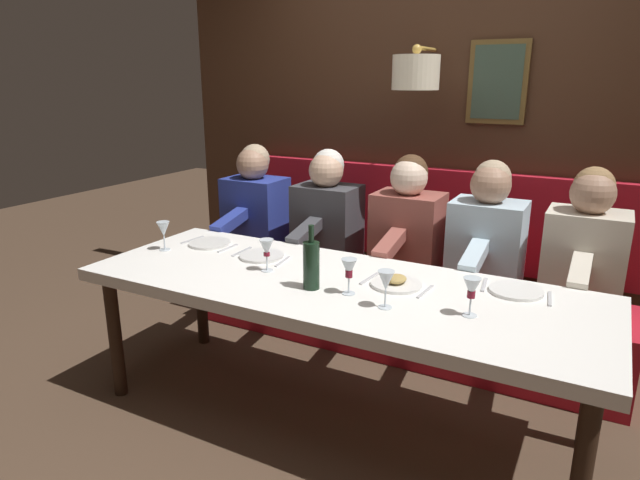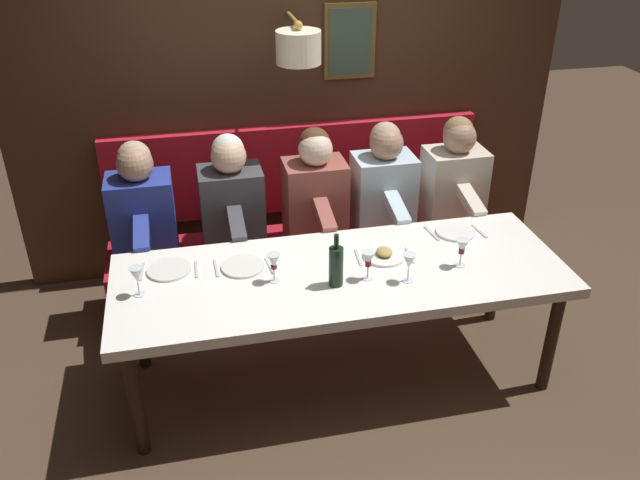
{
  "view_description": "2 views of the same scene",
  "coord_description": "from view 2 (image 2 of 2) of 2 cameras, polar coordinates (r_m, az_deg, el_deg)",
  "views": [
    {
      "loc": [
        -2.19,
        -1.09,
        1.67
      ],
      "look_at": [
        0.05,
        0.11,
        0.92
      ],
      "focal_mm": 30.9,
      "sensor_mm": 36.0,
      "label": 1
    },
    {
      "loc": [
        -2.95,
        0.77,
        2.65
      ],
      "look_at": [
        0.05,
        0.11,
        0.92
      ],
      "focal_mm": 36.96,
      "sensor_mm": 36.0,
      "label": 2
    }
  ],
  "objects": [
    {
      "name": "ground_plane",
      "position": [
        4.04,
        1.68,
        -11.63
      ],
      "size": [
        12.0,
        12.0,
        0.0
      ],
      "primitive_type": "plane",
      "color": "#4C3828"
    },
    {
      "name": "dining_table",
      "position": [
        3.63,
        1.83,
        -3.55
      ],
      "size": [
        0.9,
        2.47,
        0.74
      ],
      "color": "white",
      "rests_on": "ground_plane"
    },
    {
      "name": "banquette_bench",
      "position": [
        4.6,
        -0.94,
        -2.38
      ],
      "size": [
        0.52,
        2.67,
        0.45
      ],
      "primitive_type": "cube",
      "color": "red",
      "rests_on": "ground_plane"
    },
    {
      "name": "back_wall_panel",
      "position": [
        4.66,
        -2.49,
        13.39
      ],
      "size": [
        0.59,
        3.87,
        2.9
      ],
      "color": "#422819",
      "rests_on": "ground_plane"
    },
    {
      "name": "diner_nearest",
      "position": [
        4.6,
        11.57,
        5.32
      ],
      "size": [
        0.6,
        0.4,
        0.79
      ],
      "color": "beige",
      "rests_on": "banquette_bench"
    },
    {
      "name": "diner_near",
      "position": [
        4.43,
        5.54,
        4.83
      ],
      "size": [
        0.6,
        0.4,
        0.79
      ],
      "color": "silver",
      "rests_on": "banquette_bench"
    },
    {
      "name": "diner_middle",
      "position": [
        4.32,
        -0.42,
        4.3
      ],
      "size": [
        0.6,
        0.4,
        0.79
      ],
      "color": "#934C42",
      "rests_on": "banquette_bench"
    },
    {
      "name": "diner_far",
      "position": [
        4.25,
        -7.67,
        3.59
      ],
      "size": [
        0.6,
        0.4,
        0.79
      ],
      "color": "#3D3D42",
      "rests_on": "banquette_bench"
    },
    {
      "name": "diner_farthest",
      "position": [
        4.26,
        -15.21,
        2.78
      ],
      "size": [
        0.6,
        0.4,
        0.79
      ],
      "color": "#283893",
      "rests_on": "banquette_bench"
    },
    {
      "name": "place_setting_0",
      "position": [
        3.73,
        5.58,
        -1.28
      ],
      "size": [
        0.24,
        0.32,
        0.05
      ],
      "color": "white",
      "rests_on": "dining_table"
    },
    {
      "name": "place_setting_1",
      "position": [
        3.64,
        -6.67,
        -2.3
      ],
      "size": [
        0.24,
        0.32,
        0.01
      ],
      "color": "silver",
      "rests_on": "dining_table"
    },
    {
      "name": "place_setting_2",
      "position": [
        4.05,
        11.67,
        0.7
      ],
      "size": [
        0.24,
        0.33,
        0.01
      ],
      "color": "white",
      "rests_on": "dining_table"
    },
    {
      "name": "place_setting_3",
      "position": [
        3.68,
        -12.92,
        -2.54
      ],
      "size": [
        0.24,
        0.32,
        0.01
      ],
      "color": "silver",
      "rests_on": "dining_table"
    },
    {
      "name": "wine_glass_0",
      "position": [
        3.48,
        4.2,
        -1.74
      ],
      "size": [
        0.07,
        0.07,
        0.16
      ],
      "color": "silver",
      "rests_on": "dining_table"
    },
    {
      "name": "wine_glass_1",
      "position": [
        3.67,
        12.19,
        -0.63
      ],
      "size": [
        0.07,
        0.07,
        0.16
      ],
      "color": "silver",
      "rests_on": "dining_table"
    },
    {
      "name": "wine_glass_2",
      "position": [
        3.46,
        -4.04,
        -1.94
      ],
      "size": [
        0.07,
        0.07,
        0.16
      ],
      "color": "silver",
      "rests_on": "dining_table"
    },
    {
      "name": "wine_glass_3",
      "position": [
        3.48,
        7.71,
        -1.9
      ],
      "size": [
        0.07,
        0.07,
        0.16
      ],
      "color": "silver",
      "rests_on": "dining_table"
    },
    {
      "name": "wine_glass_4",
      "position": [
        3.46,
        -15.59,
        -3.0
      ],
      "size": [
        0.07,
        0.07,
        0.16
      ],
      "color": "silver",
      "rests_on": "dining_table"
    },
    {
      "name": "wine_bottle",
      "position": [
        3.42,
        1.4,
        -2.23
      ],
      "size": [
        0.08,
        0.08,
        0.3
      ],
      "color": "black",
      "rests_on": "dining_table"
    }
  ]
}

